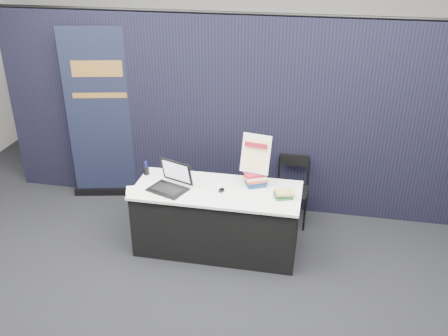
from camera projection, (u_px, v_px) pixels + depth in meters
floor at (206, 277)px, 5.20m from camera, size 8.00×8.00×0.00m
wall_back at (262, 33)px, 7.95m from camera, size 8.00×0.02×3.50m
drape_partition at (235, 116)px, 6.08m from camera, size 6.00×0.08×2.40m
display_table at (217, 219)px, 5.52m from camera, size 1.80×0.75×0.75m
laptop at (169, 183)px, 5.34m from camera, size 0.46×0.44×0.29m
mouse at (222, 190)px, 5.31m from camera, size 0.08×0.11×0.03m
brochure_left at (139, 190)px, 5.34m from camera, size 0.33×0.28×0.00m
brochure_mid at (159, 186)px, 5.42m from camera, size 0.27×0.19×0.00m
brochure_right at (175, 193)px, 5.28m from camera, size 0.29×0.22×0.00m
pen_cup at (146, 171)px, 5.65m from camera, size 0.08×0.08×0.08m
book_stack_tall at (255, 179)px, 5.40m from camera, size 0.27×0.24×0.15m
book_stack_short at (284, 194)px, 5.17m from camera, size 0.22×0.19×0.08m
info_sign at (256, 154)px, 5.31m from camera, size 0.33×0.18×0.43m
pullup_banner at (104, 126)px, 6.38m from camera, size 0.95×0.30×2.24m
stacking_chair at (292, 187)px, 6.01m from camera, size 0.39×0.39×0.83m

